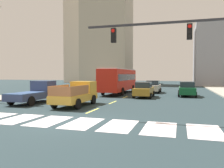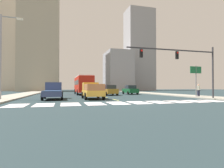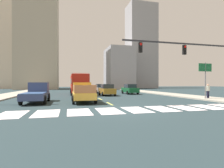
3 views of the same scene
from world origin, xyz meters
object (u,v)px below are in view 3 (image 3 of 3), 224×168
(pickup_stakebed, at_px, (83,92))
(direction_sign_green, at_px, (205,73))
(pickup_dark, at_px, (37,93))
(city_bus, at_px, (79,83))
(sedan_far, at_px, (107,90))
(traffic_signal_gantry, at_px, (196,57))
(sedan_near_left, at_px, (101,89))
(pedestrian_waiting, at_px, (208,90))
(sedan_mid, at_px, (130,89))

(pickup_stakebed, relative_size, direction_sign_green, 1.24)
(pickup_dark, xyz_separation_m, city_bus, (4.68, 11.74, 1.03))
(pickup_stakebed, bearing_deg, city_bus, 87.21)
(sedan_far, xyz_separation_m, traffic_signal_gantry, (5.56, -12.42, 3.40))
(traffic_signal_gantry, bearing_deg, pickup_stakebed, 156.33)
(pickup_dark, bearing_deg, direction_sign_green, -8.85)
(sedan_near_left, relative_size, direction_sign_green, 1.05)
(pickup_dark, xyz_separation_m, pedestrian_waiting, (18.70, -1.50, 0.20))
(sedan_near_left, bearing_deg, sedan_mid, -45.63)
(sedan_mid, distance_m, pedestrian_waiting, 12.85)
(pickup_stakebed, bearing_deg, sedan_far, 60.52)
(traffic_signal_gantry, xyz_separation_m, pedestrian_waiting, (4.43, 3.39, -3.14))
(city_bus, bearing_deg, pickup_dark, -111.36)
(city_bus, bearing_deg, sedan_mid, -9.75)
(pickup_dark, distance_m, city_bus, 12.68)
(city_bus, distance_m, sedan_far, 5.93)
(city_bus, relative_size, sedan_far, 2.45)
(sedan_near_left, distance_m, traffic_signal_gantry, 20.26)
(direction_sign_green, relative_size, pedestrian_waiting, 2.56)
(city_bus, height_order, sedan_far, city_bus)
(sedan_mid, bearing_deg, pickup_stakebed, -132.06)
(pedestrian_waiting, bearing_deg, sedan_far, 41.36)
(pickup_stakebed, xyz_separation_m, direction_sign_green, (13.53, -1.35, 2.10))
(pickup_dark, xyz_separation_m, direction_sign_green, (17.94, -1.92, 2.11))
(traffic_signal_gantry, relative_size, direction_sign_green, 2.53)
(traffic_signal_gantry, bearing_deg, sedan_far, 114.09)
(pedestrian_waiting, bearing_deg, traffic_signal_gantry, 120.93)
(pickup_stakebed, distance_m, sedan_mid, 14.00)
(sedan_mid, distance_m, sedan_far, 5.36)
(pickup_dark, distance_m, sedan_near_left, 16.93)
(city_bus, distance_m, sedan_near_left, 5.13)
(pickup_stakebed, height_order, direction_sign_green, direction_sign_green)
(city_bus, distance_m, traffic_signal_gantry, 19.34)
(pickup_stakebed, bearing_deg, pickup_dark, 171.11)
(sedan_near_left, relative_size, traffic_signal_gantry, 0.41)
(traffic_signal_gantry, bearing_deg, pedestrian_waiting, 37.45)
(traffic_signal_gantry, bearing_deg, sedan_mid, 93.41)
(city_bus, bearing_deg, sedan_near_left, 31.85)
(pickup_stakebed, height_order, sedan_far, pickup_stakebed)
(direction_sign_green, bearing_deg, pedestrian_waiting, 28.75)
(pickup_dark, height_order, city_bus, city_bus)
(sedan_near_left, bearing_deg, sedan_far, -94.31)
(pickup_stakebed, height_order, city_bus, city_bus)
(sedan_near_left, height_order, traffic_signal_gantry, traffic_signal_gantry)
(sedan_mid, height_order, sedan_near_left, same)
(sedan_mid, distance_m, direction_sign_green, 13.12)
(direction_sign_green, bearing_deg, sedan_far, 134.32)
(pickup_stakebed, height_order, sedan_near_left, pickup_stakebed)
(pickup_dark, height_order, sedan_far, pickup_dark)
(direction_sign_green, height_order, pedestrian_waiting, direction_sign_green)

